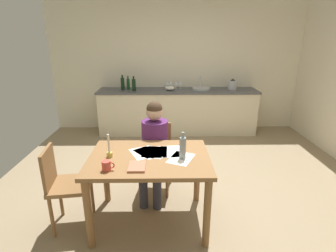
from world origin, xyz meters
TOP-DOWN VIEW (x-y plane):
  - ground_plane at (0.00, 0.00)m, footprint 5.20×5.20m
  - wall_back at (0.00, 2.60)m, footprint 5.20×0.12m
  - kitchen_counter at (0.00, 2.24)m, footprint 3.19×0.64m
  - dining_table at (-0.42, -0.58)m, footprint 1.21×0.87m
  - chair_at_table at (-0.38, 0.09)m, footprint 0.45×0.45m
  - person_seated at (-0.39, -0.05)m, footprint 0.37×0.62m
  - chair_side_empty at (-1.29, -0.64)m, footprint 0.45×0.45m
  - coffee_mug at (-0.79, -0.87)m, footprint 0.12×0.08m
  - candlestick at (-0.82, -0.59)m, footprint 0.06×0.06m
  - book_magazine at (-0.52, -0.82)m, footprint 0.16×0.21m
  - paper_letter at (-0.50, -0.50)m, footprint 0.31×0.36m
  - paper_bill at (-0.20, -0.46)m, footprint 0.24×0.31m
  - paper_envelope at (-0.35, -0.48)m, footprint 0.21×0.30m
  - paper_receipt at (-0.11, -0.63)m, footprint 0.31×0.36m
  - paper_notice at (-0.44, -0.48)m, footprint 0.35×0.36m
  - paper_flyer at (-0.37, -0.48)m, footprint 0.28×0.34m
  - wine_bottle_on_table at (-0.09, -0.63)m, footprint 0.06×0.06m
  - sink_unit at (0.47, 2.24)m, footprint 0.36×0.36m
  - bottle_oil at (-1.10, 2.25)m, footprint 0.07×0.07m
  - bottle_vinegar at (-1.00, 2.30)m, footprint 0.06×0.06m
  - bottle_wine_red at (-0.87, 2.14)m, footprint 0.07×0.07m
  - mixing_bowl at (-0.16, 2.19)m, footprint 0.19×0.19m
  - stovetop_kettle at (1.10, 2.24)m, footprint 0.18×0.18m
  - wine_glass_near_sink at (0.06, 2.39)m, footprint 0.07×0.07m
  - wine_glass_by_kettle at (-0.03, 2.39)m, footprint 0.07×0.07m
  - wine_glass_back_left at (-0.14, 2.39)m, footprint 0.07×0.07m
  - wine_glass_back_right at (-0.21, 2.39)m, footprint 0.07×0.07m

SIDE VIEW (x-z plane):
  - ground_plane at x=0.00m, z-range -0.04..0.00m
  - kitchen_counter at x=0.00m, z-range 0.00..0.90m
  - chair_at_table at x=-0.38m, z-range 0.05..0.92m
  - chair_side_empty at x=-1.29m, z-range 0.06..0.94m
  - dining_table at x=-0.42m, z-range 0.27..1.03m
  - person_seated at x=-0.39m, z-range 0.08..1.28m
  - paper_letter at x=-0.50m, z-range 0.77..0.77m
  - paper_bill at x=-0.20m, z-range 0.77..0.77m
  - paper_envelope at x=-0.35m, z-range 0.77..0.77m
  - paper_receipt at x=-0.11m, z-range 0.77..0.77m
  - paper_notice at x=-0.44m, z-range 0.77..0.77m
  - paper_flyer at x=-0.37m, z-range 0.77..0.77m
  - book_magazine at x=-0.52m, z-range 0.77..0.79m
  - coffee_mug at x=-0.79m, z-range 0.77..0.86m
  - candlestick at x=-0.82m, z-range 0.71..0.95m
  - wine_bottle_on_table at x=-0.09m, z-range 0.75..1.02m
  - sink_unit at x=0.47m, z-range 0.80..1.04m
  - mixing_bowl at x=-0.16m, z-range 0.90..0.98m
  - stovetop_kettle at x=1.10m, z-range 0.89..1.11m
  - wine_glass_near_sink at x=0.06m, z-range 0.93..1.09m
  - wine_glass_by_kettle at x=-0.03m, z-range 0.93..1.09m
  - wine_glass_back_left at x=-0.14m, z-range 0.93..1.09m
  - wine_glass_back_right at x=-0.21m, z-range 0.93..1.09m
  - bottle_vinegar at x=-1.00m, z-range 0.88..1.15m
  - bottle_wine_red at x=-0.87m, z-range 0.88..1.16m
  - bottle_oil at x=-1.10m, z-range 0.88..1.17m
  - wall_back at x=0.00m, z-range 0.00..2.60m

